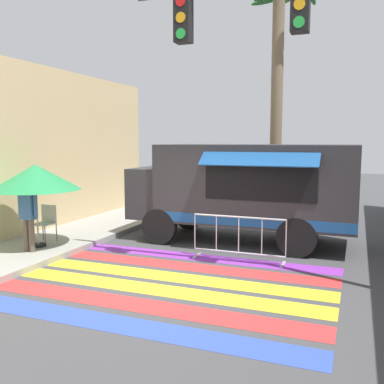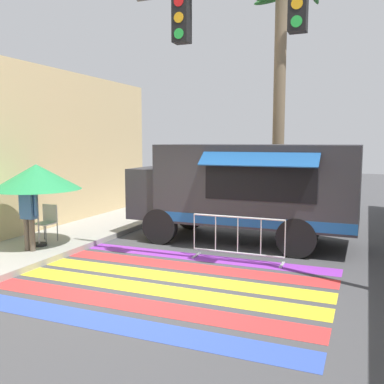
# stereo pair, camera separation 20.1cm
# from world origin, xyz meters

# --- Properties ---
(ground_plane) EXTENTS (60.00, 60.00, 0.00)m
(ground_plane) POSITION_xyz_m (0.00, 0.00, 0.00)
(ground_plane) COLOR #424244
(crosswalk_painted) EXTENTS (6.40, 4.36, 0.01)m
(crosswalk_painted) POSITION_xyz_m (0.00, -0.35, 0.00)
(crosswalk_painted) COLOR #334FB2
(crosswalk_painted) RESTS_ON ground_plane
(food_truck) EXTENTS (5.79, 2.72, 2.56)m
(food_truck) POSITION_xyz_m (0.54, 3.43, 1.49)
(food_truck) COLOR #2D2D33
(food_truck) RESTS_ON ground_plane
(traffic_signal_pole) EXTENTS (5.14, 0.29, 5.89)m
(traffic_signal_pole) POSITION_xyz_m (2.35, 0.62, 4.29)
(traffic_signal_pole) COLOR #515456
(traffic_signal_pole) RESTS_ON ground_plane
(patio_umbrella) EXTENTS (2.09, 2.09, 1.97)m
(patio_umbrella) POSITION_xyz_m (-3.70, 0.61, 1.80)
(patio_umbrella) COLOR black
(patio_umbrella) RESTS_ON sidewalk_left
(folding_chair) EXTENTS (0.44, 0.44, 0.92)m
(folding_chair) POSITION_xyz_m (-3.84, 1.07, 0.69)
(folding_chair) COLOR #4C4C51
(folding_chair) RESTS_ON sidewalk_left
(vendor_person) EXTENTS (0.53, 0.21, 1.60)m
(vendor_person) POSITION_xyz_m (-3.56, 0.16, 1.04)
(vendor_person) COLOR brown
(vendor_person) RESTS_ON sidewalk_left
(barricade_front) EXTENTS (2.10, 0.44, 1.01)m
(barricade_front) POSITION_xyz_m (0.98, 1.62, 0.50)
(barricade_front) COLOR #B7BABF
(barricade_front) RESTS_ON ground_plane
(palm_tree) EXTENTS (2.34, 2.44, 7.85)m
(palm_tree) POSITION_xyz_m (0.88, 6.71, 5.22)
(palm_tree) COLOR #7A664C
(palm_tree) RESTS_ON ground_plane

